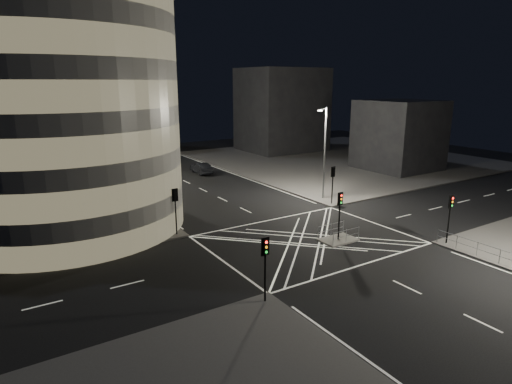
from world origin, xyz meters
TOP-DOWN VIEW (x-y plane):
  - ground at (0.00, 0.00)m, footprint 120.00×120.00m
  - sidewalk_far_right at (29.00, 27.00)m, footprint 42.00×42.00m
  - central_island at (2.00, -1.50)m, footprint 3.00×2.00m
  - building_right_far at (26.00, 40.00)m, footprint 14.00×12.00m
  - building_right_near at (30.00, 16.00)m, footprint 10.00×10.00m
  - building_far_end at (-4.00, 58.00)m, footprint 18.00×8.00m
  - tree_a at (-10.50, 9.00)m, footprint 4.54×4.54m
  - tree_b at (-10.50, 15.00)m, footprint 4.65×4.65m
  - tree_c at (-10.50, 21.00)m, footprint 4.61×4.61m
  - tree_d at (-10.50, 27.00)m, footprint 4.41×4.41m
  - tree_e at (-10.50, 33.00)m, footprint 4.30×4.30m
  - traffic_signal_fl at (-8.80, 6.80)m, footprint 0.55×0.22m
  - traffic_signal_nl at (-8.80, -6.80)m, footprint 0.55×0.22m
  - traffic_signal_fr at (8.80, 6.80)m, footprint 0.55×0.22m
  - traffic_signal_nr at (8.80, -6.80)m, footprint 0.55×0.22m
  - traffic_signal_island at (2.00, -1.50)m, footprint 0.55×0.22m
  - street_lamp_left_near at (-9.44, 12.00)m, footprint 1.25×0.25m
  - street_lamp_left_far at (-9.44, 30.00)m, footprint 1.25×0.25m
  - street_lamp_right_far at (9.44, 9.00)m, footprint 1.25×0.25m
  - railing_near_right at (8.30, -12.15)m, footprint 0.06×11.70m
  - railing_island_south at (2.00, -2.40)m, footprint 2.80×0.06m
  - railing_island_north at (2.00, -0.60)m, footprint 2.80×0.06m
  - sedan at (3.95, 28.84)m, footprint 1.82×4.78m

SIDE VIEW (x-z plane):
  - ground at x=0.00m, z-range 0.00..0.00m
  - sidewalk_far_right at x=29.00m, z-range 0.00..0.15m
  - central_island at x=2.00m, z-range 0.00..0.15m
  - railing_near_right at x=8.30m, z-range 0.15..1.25m
  - railing_island_south at x=2.00m, z-range 0.15..1.25m
  - railing_island_north at x=2.00m, z-range 0.15..1.25m
  - sedan at x=3.95m, z-range 0.00..1.56m
  - traffic_signal_fl at x=-8.80m, z-range 0.91..4.91m
  - traffic_signal_nl at x=-8.80m, z-range 0.91..4.91m
  - traffic_signal_fr at x=8.80m, z-range 0.91..4.91m
  - traffic_signal_nr at x=8.80m, z-range 0.91..4.91m
  - traffic_signal_island at x=2.00m, z-range 0.91..4.91m
  - tree_e at x=-10.50m, z-range 0.87..7.26m
  - tree_c at x=-10.50m, z-range 1.12..8.38m
  - tree_a at x=-10.50m, z-range 1.16..8.43m
  - tree_b at x=-10.50m, z-range 1.29..8.95m
  - building_right_near at x=30.00m, z-range 0.15..10.15m
  - tree_d at x=-10.50m, z-range 1.41..9.01m
  - street_lamp_left_near at x=-9.44m, z-range 0.54..10.54m
  - street_lamp_left_far at x=-9.44m, z-range 0.54..10.54m
  - street_lamp_right_far at x=9.44m, z-range 0.54..10.54m
  - building_right_far at x=26.00m, z-range 0.15..15.15m
  - building_far_end at x=-4.00m, z-range 0.00..18.00m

